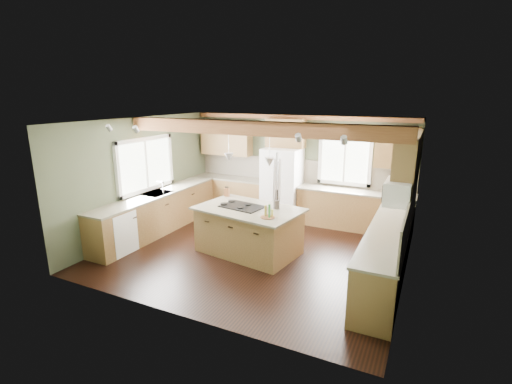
% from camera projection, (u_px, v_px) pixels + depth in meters
% --- Properties ---
extents(floor, '(5.60, 5.60, 0.00)m').
position_uv_depth(floor, '(256.00, 251.00, 7.49)').
color(floor, black).
rests_on(floor, ground).
extents(ceiling, '(5.60, 5.60, 0.00)m').
position_uv_depth(ceiling, '(256.00, 121.00, 6.83)').
color(ceiling, silver).
rests_on(ceiling, wall_back).
extents(wall_back, '(5.60, 0.00, 5.60)m').
position_uv_depth(wall_back, '(299.00, 167.00, 9.34)').
color(wall_back, '#485139').
rests_on(wall_back, ground).
extents(wall_left, '(0.00, 5.00, 5.00)m').
position_uv_depth(wall_left, '(144.00, 176.00, 8.34)').
color(wall_left, '#485139').
rests_on(wall_left, ground).
extents(wall_right, '(0.00, 5.00, 5.00)m').
position_uv_depth(wall_right, '(411.00, 208.00, 5.98)').
color(wall_right, '#485139').
rests_on(wall_right, ground).
extents(ceiling_beam, '(5.55, 0.26, 0.26)m').
position_uv_depth(ceiling_beam, '(254.00, 128.00, 6.79)').
color(ceiling_beam, '#5D2F1A').
rests_on(ceiling_beam, ceiling).
extents(soffit_trim, '(5.55, 0.20, 0.10)m').
position_uv_depth(soffit_trim, '(299.00, 117.00, 8.93)').
color(soffit_trim, '#5D2F1A').
rests_on(soffit_trim, ceiling).
extents(backsplash_back, '(5.58, 0.03, 0.58)m').
position_uv_depth(backsplash_back, '(298.00, 171.00, 9.35)').
color(backsplash_back, brown).
rests_on(backsplash_back, wall_back).
extents(backsplash_right, '(0.03, 3.70, 0.58)m').
position_uv_depth(backsplash_right, '(410.00, 212.00, 6.06)').
color(backsplash_right, brown).
rests_on(backsplash_right, wall_right).
extents(base_cab_back_left, '(2.02, 0.60, 0.88)m').
position_uv_depth(base_cab_back_left, '(232.00, 195.00, 10.05)').
color(base_cab_back_left, brown).
rests_on(base_cab_back_left, floor).
extents(counter_back_left, '(2.06, 0.64, 0.04)m').
position_uv_depth(counter_back_left, '(231.00, 178.00, 9.93)').
color(counter_back_left, '#443F32').
rests_on(counter_back_left, base_cab_back_left).
extents(base_cab_back_right, '(2.62, 0.60, 0.88)m').
position_uv_depth(base_cab_back_right, '(354.00, 210.00, 8.67)').
color(base_cab_back_right, brown).
rests_on(base_cab_back_right, floor).
extents(counter_back_right, '(2.66, 0.64, 0.04)m').
position_uv_depth(counter_back_right, '(355.00, 191.00, 8.55)').
color(counter_back_right, '#443F32').
rests_on(counter_back_right, base_cab_back_right).
extents(base_cab_left, '(0.60, 3.70, 0.88)m').
position_uv_depth(base_cab_left, '(158.00, 213.00, 8.47)').
color(base_cab_left, brown).
rests_on(base_cab_left, floor).
extents(counter_left, '(0.64, 3.74, 0.04)m').
position_uv_depth(counter_left, '(157.00, 194.00, 8.36)').
color(counter_left, '#443F32').
rests_on(counter_left, base_cab_left).
extents(base_cab_right, '(0.60, 3.70, 0.88)m').
position_uv_depth(base_cab_right, '(388.00, 252.00, 6.37)').
color(base_cab_right, brown).
rests_on(base_cab_right, floor).
extents(counter_right, '(0.64, 3.74, 0.04)m').
position_uv_depth(counter_right, '(390.00, 227.00, 6.26)').
color(counter_right, '#443F32').
rests_on(counter_right, base_cab_right).
extents(upper_cab_back_left, '(1.40, 0.35, 0.90)m').
position_uv_depth(upper_cab_back_left, '(226.00, 138.00, 9.86)').
color(upper_cab_back_left, brown).
rests_on(upper_cab_back_left, wall_back).
extents(upper_cab_over_fridge, '(0.96, 0.35, 0.70)m').
position_uv_depth(upper_cab_over_fridge, '(286.00, 133.00, 9.09)').
color(upper_cab_over_fridge, brown).
rests_on(upper_cab_over_fridge, wall_back).
extents(upper_cab_right, '(0.35, 2.20, 0.90)m').
position_uv_depth(upper_cab_right, '(408.00, 159.00, 6.68)').
color(upper_cab_right, brown).
rests_on(upper_cab_right, wall_right).
extents(upper_cab_back_corner, '(0.90, 0.35, 0.90)m').
position_uv_depth(upper_cab_back_corner, '(397.00, 148.00, 8.05)').
color(upper_cab_back_corner, brown).
rests_on(upper_cab_back_corner, wall_back).
extents(window_left, '(0.04, 1.60, 1.05)m').
position_uv_depth(window_left, '(145.00, 164.00, 8.31)').
color(window_left, white).
rests_on(window_left, wall_left).
extents(window_back, '(1.10, 0.04, 1.00)m').
position_uv_depth(window_back, '(345.00, 161.00, 8.77)').
color(window_back, white).
rests_on(window_back, wall_back).
extents(sink, '(0.50, 0.65, 0.03)m').
position_uv_depth(sink, '(157.00, 194.00, 8.36)').
color(sink, '#262628').
rests_on(sink, counter_left).
extents(faucet, '(0.02, 0.02, 0.28)m').
position_uv_depth(faucet, '(163.00, 188.00, 8.24)').
color(faucet, '#B2B2B7').
rests_on(faucet, sink).
extents(dishwasher, '(0.60, 0.60, 0.84)m').
position_uv_depth(dishwasher, '(115.00, 232.00, 7.34)').
color(dishwasher, white).
rests_on(dishwasher, floor).
extents(oven, '(0.60, 0.72, 0.84)m').
position_uv_depth(oven, '(375.00, 287.00, 5.25)').
color(oven, white).
rests_on(oven, floor).
extents(microwave, '(0.40, 0.70, 0.38)m').
position_uv_depth(microwave, '(398.00, 192.00, 5.97)').
color(microwave, white).
rests_on(microwave, wall_right).
extents(pendant_left, '(0.18, 0.18, 0.16)m').
position_uv_depth(pendant_left, '(229.00, 157.00, 7.24)').
color(pendant_left, '#B2B2B7').
rests_on(pendant_left, ceiling).
extents(pendant_right, '(0.18, 0.18, 0.16)m').
position_uv_depth(pendant_right, '(269.00, 162.00, 6.73)').
color(pendant_right, '#B2B2B7').
rests_on(pendant_right, ceiling).
extents(refrigerator, '(0.90, 0.74, 1.80)m').
position_uv_depth(refrigerator, '(282.00, 184.00, 9.23)').
color(refrigerator, white).
rests_on(refrigerator, floor).
extents(island, '(2.03, 1.42, 0.88)m').
position_uv_depth(island, '(249.00, 231.00, 7.35)').
color(island, brown).
rests_on(island, floor).
extents(island_top, '(2.17, 1.56, 0.04)m').
position_uv_depth(island_top, '(249.00, 209.00, 7.24)').
color(island_top, '#443F32').
rests_on(island_top, island).
extents(cooktop, '(0.89, 0.66, 0.02)m').
position_uv_depth(cooktop, '(242.00, 206.00, 7.31)').
color(cooktop, black).
rests_on(cooktop, island_top).
extents(knife_block, '(0.12, 0.09, 0.18)m').
position_uv_depth(knife_block, '(227.00, 192.00, 8.06)').
color(knife_block, brown).
rests_on(knife_block, island_top).
extents(utensil_crock, '(0.13, 0.13, 0.17)m').
position_uv_depth(utensil_crock, '(276.00, 204.00, 7.20)').
color(utensil_crock, '#3E3832').
rests_on(utensil_crock, island_top).
extents(bottle_tray, '(0.32, 0.32, 0.24)m').
position_uv_depth(bottle_tray, '(268.00, 211.00, 6.66)').
color(bottle_tray, brown).
rests_on(bottle_tray, island_top).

